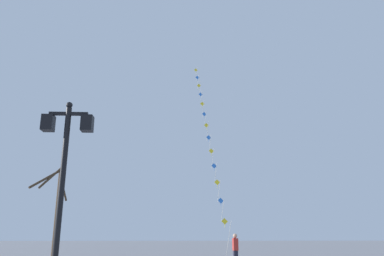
{
  "coord_description": "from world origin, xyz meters",
  "views": [
    {
      "loc": [
        -0.62,
        -1.39,
        1.69
      ],
      "look_at": [
        0.51,
        23.26,
        8.68
      ],
      "focal_mm": 35.1,
      "sensor_mm": 36.0,
      "label": 1
    }
  ],
  "objects": [
    {
      "name": "kite_flyer",
      "position": [
        2.52,
        18.62,
        0.9
      ],
      "size": [
        0.26,
        0.61,
        1.71
      ],
      "rotation": [
        0.0,
        0.0,
        1.63
      ],
      "color": "#1E1E2D",
      "rests_on": "ground_plane"
    },
    {
      "name": "kite_train",
      "position": [
        2.0,
        27.89,
        9.65
      ],
      "size": [
        1.37,
        14.91,
        18.59
      ],
      "color": "brown",
      "rests_on": "ground_plane"
    },
    {
      "name": "bare_tree",
      "position": [
        -5.4,
        14.47,
        2.32
      ],
      "size": [
        1.28,
        1.71,
        4.67
      ],
      "color": "#423323",
      "rests_on": "ground_plane"
    },
    {
      "name": "twin_lantern_lamp_post",
      "position": [
        -3.3,
        7.68,
        3.38
      ],
      "size": [
        1.24,
        0.28,
        4.9
      ],
      "color": "black",
      "rests_on": "ground_plane"
    }
  ]
}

